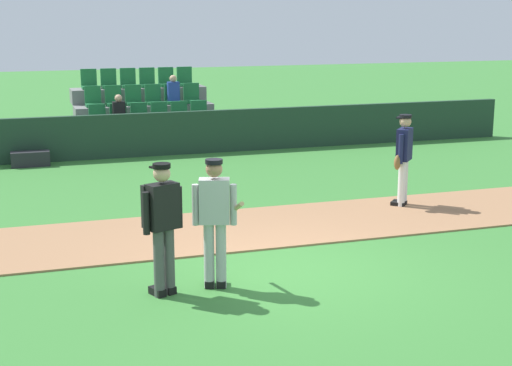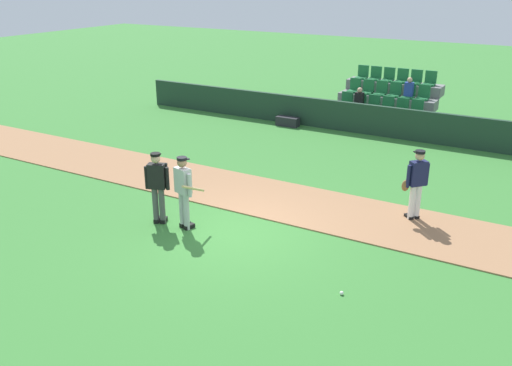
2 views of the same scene
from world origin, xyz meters
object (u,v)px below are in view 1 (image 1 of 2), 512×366
object	(u,v)px
equipment_bag	(30,159)
batter_grey_jersey	(215,218)
runner_navy_jersey	(403,157)
umpire_home_plate	(162,221)

from	to	relation	value
equipment_bag	batter_grey_jersey	bearing A→B (deg)	-77.70
runner_navy_jersey	batter_grey_jersey	bearing A→B (deg)	-145.11
umpire_home_plate	batter_grey_jersey	bearing A→B (deg)	4.06
batter_grey_jersey	umpire_home_plate	bearing A→B (deg)	-175.94
runner_navy_jersey	equipment_bag	size ratio (longest dim) A/B	1.96
runner_navy_jersey	equipment_bag	distance (m)	9.09
runner_navy_jersey	umpire_home_plate	bearing A→B (deg)	-148.57
umpire_home_plate	runner_navy_jersey	xyz separation A→B (m)	(5.22, 3.19, -0.04)
umpire_home_plate	runner_navy_jersey	distance (m)	6.12
batter_grey_jersey	runner_navy_jersey	xyz separation A→B (m)	(4.51, 3.14, -0.01)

